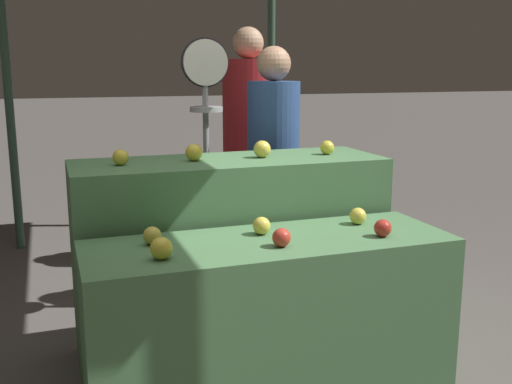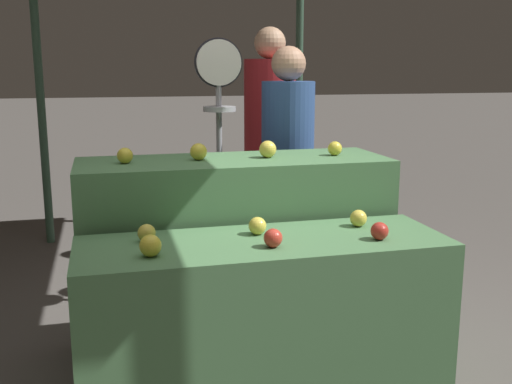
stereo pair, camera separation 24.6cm
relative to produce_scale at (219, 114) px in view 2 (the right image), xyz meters
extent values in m
cylinder|color=#33513D|center=(-1.20, 1.80, 0.08)|extent=(0.07, 0.07, 2.65)
cylinder|color=#33513D|center=(1.11, 1.80, 0.08)|extent=(0.07, 0.07, 2.65)
cube|color=#4C7A4C|center=(-0.04, -1.23, -0.85)|extent=(1.60, 0.55, 0.79)
cube|color=#4C7A4C|center=(-0.04, -0.63, -0.71)|extent=(1.60, 0.55, 1.06)
sphere|color=gold|center=(-0.54, -1.33, -0.41)|extent=(0.09, 0.09, 0.09)
sphere|color=red|center=(-0.04, -1.34, -0.41)|extent=(0.08, 0.08, 0.08)
sphere|color=#B72D23|center=(0.44, -1.34, -0.41)|extent=(0.08, 0.08, 0.08)
sphere|color=gold|center=(-0.54, -1.13, -0.41)|extent=(0.08, 0.08, 0.08)
sphere|color=yellow|center=(-0.05, -1.13, -0.41)|extent=(0.08, 0.08, 0.08)
sphere|color=yellow|center=(0.44, -1.12, -0.41)|extent=(0.08, 0.08, 0.08)
sphere|color=gold|center=(-0.60, -0.64, -0.15)|extent=(0.08, 0.08, 0.08)
sphere|color=gold|center=(-0.23, -0.62, -0.14)|extent=(0.09, 0.09, 0.09)
sphere|color=yellow|center=(0.14, -0.63, -0.14)|extent=(0.09, 0.09, 0.09)
sphere|color=gold|center=(0.51, -0.64, -0.15)|extent=(0.08, 0.08, 0.08)
cylinder|color=#99999E|center=(0.00, 0.01, -0.45)|extent=(0.04, 0.04, 1.58)
cylinder|color=black|center=(0.00, 0.01, 0.31)|extent=(0.29, 0.01, 0.29)
cylinder|color=silver|center=(0.00, -0.01, 0.31)|extent=(0.27, 0.02, 0.27)
cylinder|color=#99999E|center=(0.00, -0.01, 0.10)|extent=(0.01, 0.01, 0.14)
cylinder|color=#99999E|center=(0.00, -0.01, 0.03)|extent=(0.20, 0.20, 0.03)
cube|color=#2D2D38|center=(0.45, 0.02, -0.86)|extent=(0.27, 0.19, 0.77)
cylinder|color=#2D4C84|center=(0.45, 0.02, -0.14)|extent=(0.39, 0.39, 0.67)
sphere|color=tan|center=(0.45, 0.02, 0.30)|extent=(0.22, 0.22, 0.22)
cube|color=#2D2D38|center=(0.56, 0.86, -0.82)|extent=(0.34, 0.27, 0.85)
cylinder|color=maroon|center=(0.56, 0.86, -0.03)|extent=(0.51, 0.51, 0.74)
sphere|color=tan|center=(0.56, 0.86, 0.46)|extent=(0.24, 0.24, 0.24)
camera|label=1|loc=(-0.93, -3.55, 0.28)|focal=42.00mm
camera|label=2|loc=(-0.69, -3.62, 0.28)|focal=42.00mm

